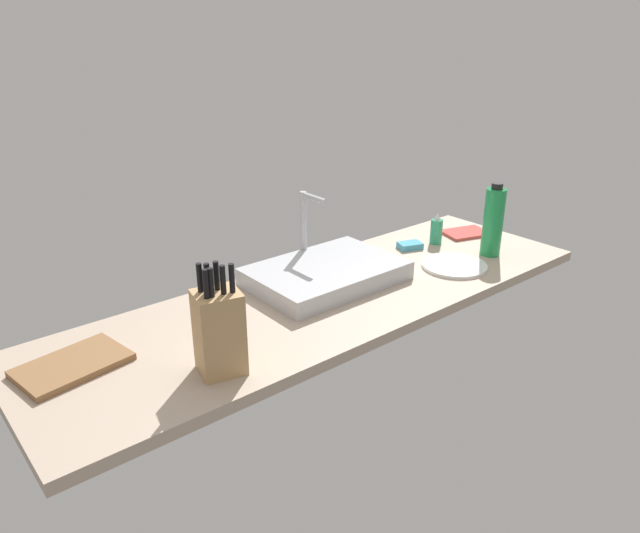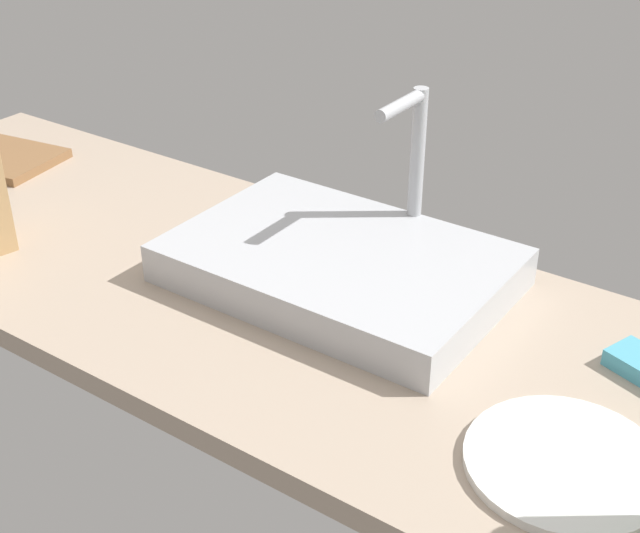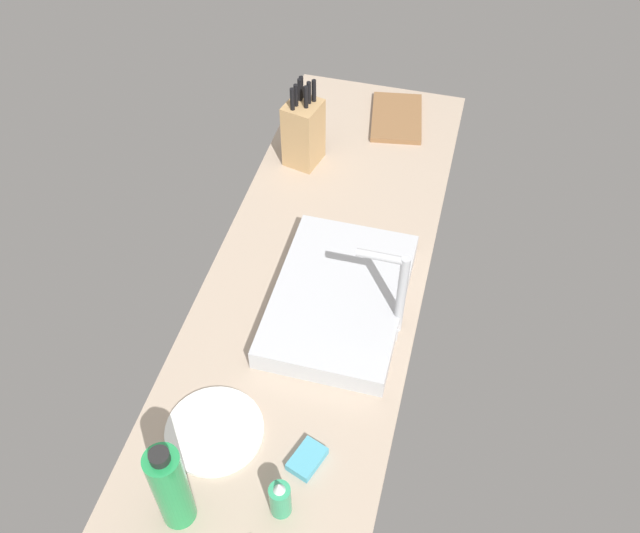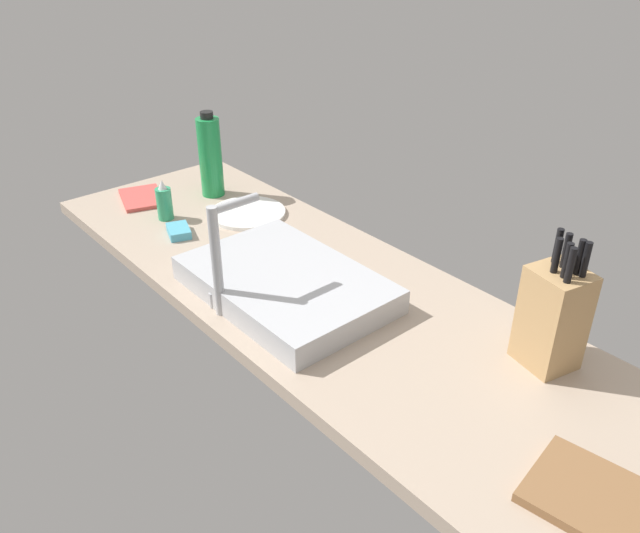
{
  "view_description": "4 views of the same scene",
  "coord_description": "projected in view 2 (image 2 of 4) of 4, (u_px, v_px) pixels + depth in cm",
  "views": [
    {
      "loc": [
        -114.52,
        -134.27,
        87.07
      ],
      "look_at": [
        -1.24,
        2.58,
        13.16
      ],
      "focal_mm": 33.57,
      "sensor_mm": 36.0,
      "label": 1
    },
    {
      "loc": [
        70.94,
        -89.31,
        73.75
      ],
      "look_at": [
        6.23,
        3.39,
        8.8
      ],
      "focal_mm": 48.89,
      "sensor_mm": 36.0,
      "label": 2
    },
    {
      "loc": [
        123.92,
        33.97,
        156.11
      ],
      "look_at": [
        0.71,
        1.73,
        11.56
      ],
      "focal_mm": 39.92,
      "sensor_mm": 36.0,
      "label": 3
    },
    {
      "loc": [
        -101.53,
        89.44,
        89.14
      ],
      "look_at": [
        3.62,
        -0.35,
        9.47
      ],
      "focal_mm": 35.94,
      "sensor_mm": 36.0,
      "label": 4
    }
  ],
  "objects": [
    {
      "name": "countertop_slab",
      "position": [
        274.0,
        303.0,
        1.35
      ],
      "size": [
        196.12,
        60.5,
        3.5
      ],
      "primitive_type": "cube",
      "color": "tan",
      "rests_on": "ground"
    },
    {
      "name": "sink_basin",
      "position": [
        339.0,
        265.0,
        1.35
      ],
      "size": [
        50.81,
        34.36,
        6.25
      ],
      "primitive_type": "cube",
      "color": "#B7BABF",
      "rests_on": "countertop_slab"
    },
    {
      "name": "faucet",
      "position": [
        414.0,
        161.0,
        1.38
      ],
      "size": [
        5.5,
        13.24,
        27.7
      ],
      "color": "#B7BABF",
      "rests_on": "countertop_slab"
    },
    {
      "name": "dinner_plate",
      "position": [
        565.0,
        463.0,
        1.0
      ],
      "size": [
        23.53,
        23.53,
        1.2
      ],
      "primitive_type": "cylinder",
      "color": "white",
      "rests_on": "countertop_slab"
    }
  ]
}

